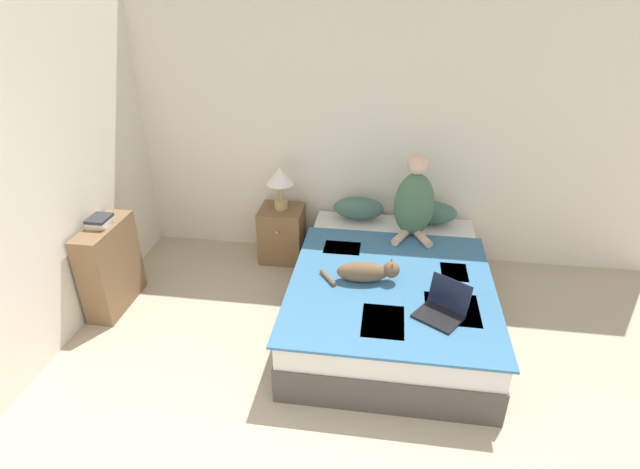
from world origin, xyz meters
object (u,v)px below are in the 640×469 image
at_px(table_lamp, 280,179).
at_px(bed, 390,295).
at_px(pillow_far, 431,213).
at_px(book_stack_top, 100,221).
at_px(person_sitting, 414,201).
at_px(bookshelf, 110,266).
at_px(nightstand, 282,234).
at_px(pillow_near, 359,208).
at_px(laptop_open, 442,309).
at_px(cat_tabby, 367,271).

bearing_deg(table_lamp, bed, -38.33).
distance_m(pillow_far, book_stack_top, 2.90).
bearing_deg(pillow_far, person_sitting, -122.39).
bearing_deg(table_lamp, bookshelf, -141.78).
relative_size(bed, nightstand, 3.88).
xyz_separation_m(nightstand, table_lamp, (0.00, 0.00, 0.58)).
xyz_separation_m(pillow_near, bookshelf, (-2.01, -1.04, -0.20)).
xyz_separation_m(pillow_near, laptop_open, (0.69, -1.45, -0.05)).
xyz_separation_m(person_sitting, book_stack_top, (-2.52, -0.75, -0.00)).
relative_size(pillow_near, bookshelf, 0.63).
distance_m(bed, pillow_far, 1.02).
distance_m(bed, table_lamp, 1.52).
relative_size(pillow_far, bookshelf, 0.63).
bearing_deg(table_lamp, nightstand, -126.59).
bearing_deg(bed, person_sitting, 75.50).
bearing_deg(bed, pillow_near, 110.64).
xyz_separation_m(bed, pillow_near, (-0.34, 0.90, 0.35)).
relative_size(pillow_near, pillow_far, 1.00).
relative_size(cat_tabby, table_lamp, 1.45).
relative_size(laptop_open, book_stack_top, 1.96).
distance_m(cat_tabby, nightstand, 1.41).
height_order(person_sitting, laptop_open, person_sitting).
relative_size(person_sitting, bookshelf, 1.00).
bearing_deg(bed, nightstand, 141.78).
bearing_deg(book_stack_top, laptop_open, -8.73).
bearing_deg(table_lamp, pillow_far, 1.64).
distance_m(bed, laptop_open, 0.71).
xyz_separation_m(bookshelf, book_stack_top, (-0.01, 0.01, 0.42)).
bearing_deg(laptop_open, pillow_near, 148.80).
height_order(person_sitting, nightstand, person_sitting).
relative_size(table_lamp, bookshelf, 0.56).
height_order(person_sitting, table_lamp, person_sitting).
bearing_deg(pillow_near, pillow_far, 0.00).
height_order(pillow_far, book_stack_top, book_stack_top).
height_order(pillow_far, person_sitting, person_sitting).
bearing_deg(bookshelf, nightstand, 38.19).
bearing_deg(bookshelf, cat_tabby, -1.43).
bearing_deg(person_sitting, bed, -104.50).
xyz_separation_m(pillow_far, nightstand, (-1.43, -0.04, -0.31)).
xyz_separation_m(cat_tabby, book_stack_top, (-2.17, 0.06, 0.24)).
bearing_deg(pillow_far, bed, -110.61).
xyz_separation_m(laptop_open, bookshelf, (-2.70, 0.41, -0.15)).
bearing_deg(person_sitting, book_stack_top, -163.43).
bearing_deg(person_sitting, bookshelf, -163.29).
bearing_deg(bed, bookshelf, -176.72).
xyz_separation_m(bed, book_stack_top, (-2.36, -0.13, 0.57)).
relative_size(bed, cat_tabby, 3.40).
distance_m(pillow_far, cat_tabby, 1.21).
height_order(bed, pillow_near, pillow_near).
xyz_separation_m(pillow_near, nightstand, (-0.75, -0.04, -0.31)).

